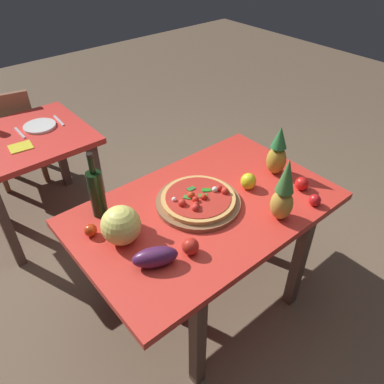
% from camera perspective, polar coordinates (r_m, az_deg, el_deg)
% --- Properties ---
extents(ground_plane, '(10.00, 10.00, 0.00)m').
position_cam_1_polar(ground_plane, '(2.48, 1.74, -15.20)').
color(ground_plane, brown).
extents(display_table, '(1.37, 0.86, 0.73)m').
position_cam_1_polar(display_table, '(2.00, 2.09, -4.00)').
color(display_table, brown).
rests_on(display_table, ground_plane).
extents(background_table, '(0.84, 0.76, 0.73)m').
position_cam_1_polar(background_table, '(2.84, -23.78, 5.54)').
color(background_table, brown).
rests_on(background_table, ground_plane).
extents(dining_chair, '(0.47, 0.47, 0.85)m').
position_cam_1_polar(dining_chair, '(3.44, -25.82, 8.10)').
color(dining_chair, brown).
rests_on(dining_chair, ground_plane).
extents(pizza_board, '(0.44, 0.44, 0.02)m').
position_cam_1_polar(pizza_board, '(1.95, 0.95, -1.56)').
color(pizza_board, brown).
rests_on(pizza_board, display_table).
extents(pizza, '(0.39, 0.39, 0.06)m').
position_cam_1_polar(pizza, '(1.93, 0.99, -0.97)').
color(pizza, '#DFA356').
rests_on(pizza, pizza_board).
extents(wine_bottle, '(0.08, 0.08, 0.36)m').
position_cam_1_polar(wine_bottle, '(1.87, -14.27, -0.08)').
color(wine_bottle, black).
rests_on(wine_bottle, display_table).
extents(pineapple_left, '(0.11, 0.11, 0.30)m').
position_cam_1_polar(pineapple_left, '(2.17, 12.86, 5.82)').
color(pineapple_left, '#AB8F2E').
rests_on(pineapple_left, display_table).
extents(pineapple_right, '(0.11, 0.11, 0.34)m').
position_cam_1_polar(pineapple_right, '(1.83, 13.76, -0.16)').
color(pineapple_right, gold).
rests_on(pineapple_right, display_table).
extents(melon, '(0.18, 0.18, 0.18)m').
position_cam_1_polar(melon, '(1.73, -10.74, -4.99)').
color(melon, '#E3DE69').
rests_on(melon, display_table).
extents(bell_pepper, '(0.09, 0.09, 0.09)m').
position_cam_1_polar(bell_pepper, '(2.07, 8.57, 1.62)').
color(bell_pepper, yellow).
rests_on(bell_pepper, display_table).
extents(eggplant, '(0.22, 0.17, 0.09)m').
position_cam_1_polar(eggplant, '(1.64, -5.62, -9.81)').
color(eggplant, '#4D1F49').
rests_on(eggplant, display_table).
extents(tomato_at_corner, '(0.06, 0.06, 0.06)m').
position_cam_1_polar(tomato_at_corner, '(1.83, -15.16, -5.65)').
color(tomato_at_corner, red).
rests_on(tomato_at_corner, display_table).
extents(tomato_near_board, '(0.08, 0.08, 0.08)m').
position_cam_1_polar(tomato_near_board, '(1.68, -0.25, -8.26)').
color(tomato_near_board, red).
rests_on(tomato_near_board, display_table).
extents(tomato_by_bottle, '(0.07, 0.07, 0.07)m').
position_cam_1_polar(tomato_by_bottle, '(2.12, 16.35, 1.24)').
color(tomato_by_bottle, red).
rests_on(tomato_by_bottle, display_table).
extents(tomato_beside_pepper, '(0.06, 0.06, 0.06)m').
position_cam_1_polar(tomato_beside_pepper, '(2.03, 18.17, -1.18)').
color(tomato_beside_pepper, red).
rests_on(tomato_beside_pepper, display_table).
extents(dinner_plate, '(0.22, 0.22, 0.02)m').
position_cam_1_polar(dinner_plate, '(2.86, -22.15, 9.28)').
color(dinner_plate, white).
rests_on(dinner_plate, background_table).
extents(fork_utensil, '(0.02, 0.18, 0.01)m').
position_cam_1_polar(fork_utensil, '(2.83, -24.71, 8.17)').
color(fork_utensil, silver).
rests_on(fork_utensil, background_table).
extents(knife_utensil, '(0.03, 0.18, 0.01)m').
position_cam_1_polar(knife_utensil, '(2.90, -19.60, 10.20)').
color(knife_utensil, silver).
rests_on(knife_utensil, background_table).
extents(napkin_folded, '(0.15, 0.14, 0.01)m').
position_cam_1_polar(napkin_folded, '(2.66, -24.60, 6.25)').
color(napkin_folded, yellow).
rests_on(napkin_folded, background_table).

